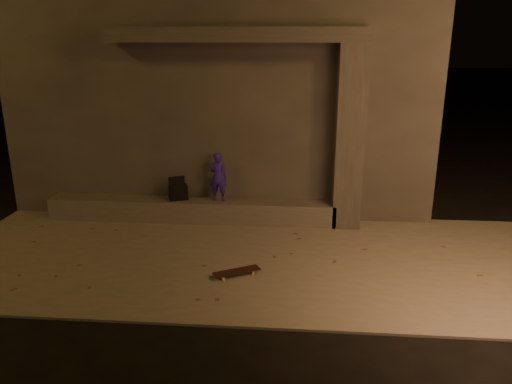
# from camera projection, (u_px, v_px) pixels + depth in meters

# --- Properties ---
(ground) EXTENTS (120.00, 120.00, 0.00)m
(ground) POSITION_uv_depth(u_px,v_px,m) (243.00, 321.00, 6.87)
(ground) COLOR black
(ground) RESTS_ON ground
(sidewalk) EXTENTS (11.00, 4.40, 0.04)m
(sidewalk) POSITION_uv_depth(u_px,v_px,m) (255.00, 258.00, 8.77)
(sidewalk) COLOR slate
(sidewalk) RESTS_ON ground
(building) EXTENTS (9.00, 5.10, 5.22)m
(building) POSITION_uv_depth(u_px,v_px,m) (231.00, 85.00, 12.35)
(building) COLOR #383532
(building) RESTS_ON ground
(ledge) EXTENTS (6.00, 0.55, 0.45)m
(ledge) POSITION_uv_depth(u_px,v_px,m) (191.00, 210.00, 10.48)
(ledge) COLOR #4D4A46
(ledge) RESTS_ON sidewalk
(column) EXTENTS (0.55, 0.55, 3.60)m
(column) POSITION_uv_depth(u_px,v_px,m) (349.00, 139.00, 9.75)
(column) COLOR #383532
(column) RESTS_ON sidewalk
(canopy) EXTENTS (5.00, 0.70, 0.28)m
(canopy) POSITION_uv_depth(u_px,v_px,m) (237.00, 35.00, 9.40)
(canopy) COLOR #383532
(canopy) RESTS_ON column
(skateboarder) EXTENTS (0.39, 0.28, 1.01)m
(skateboarder) POSITION_uv_depth(u_px,v_px,m) (218.00, 177.00, 10.22)
(skateboarder) COLOR #2A189D
(skateboarder) RESTS_ON ledge
(backpack) EXTENTS (0.44, 0.37, 0.52)m
(backpack) POSITION_uv_depth(u_px,v_px,m) (178.00, 191.00, 10.38)
(backpack) COLOR black
(backpack) RESTS_ON ledge
(skateboard) EXTENTS (0.77, 0.54, 0.09)m
(skateboard) POSITION_uv_depth(u_px,v_px,m) (237.00, 272.00, 8.07)
(skateboard) COLOR black
(skateboard) RESTS_ON sidewalk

